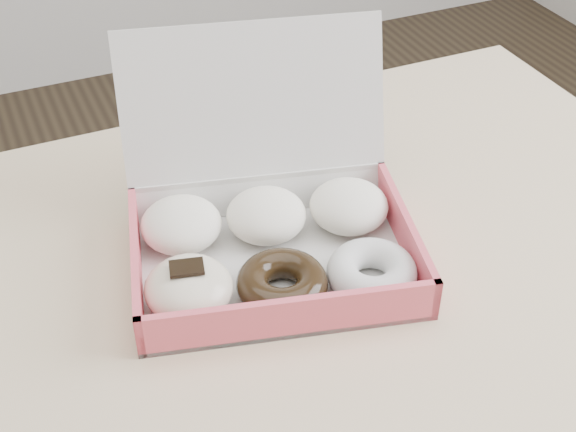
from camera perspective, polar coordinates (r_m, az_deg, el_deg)
name	(u,v)px	position (r m, az deg, el deg)	size (l,w,h in m)	color
table	(238,370)	(0.86, -3.54, -10.89)	(1.20, 0.80, 0.75)	#D4B68C
donut_box	(268,232)	(0.85, -1.42, -1.13)	(0.35, 0.33, 0.21)	silver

